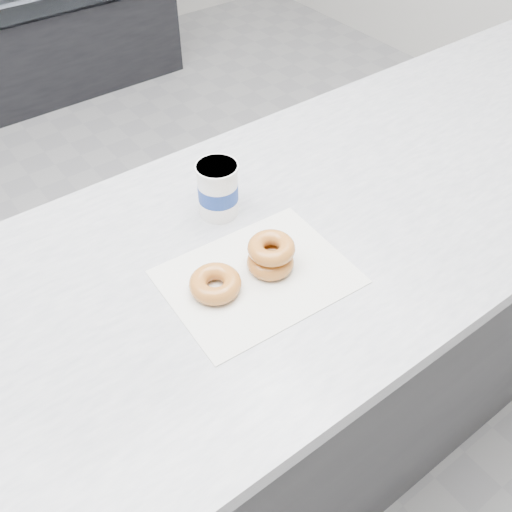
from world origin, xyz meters
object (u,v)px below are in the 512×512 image
(counter, at_px, (249,380))
(donut_stack, at_px, (271,255))
(coffee_cup, at_px, (218,189))
(donut_single, at_px, (215,284))

(counter, height_order, donut_stack, donut_stack)
(counter, height_order, coffee_cup, coffee_cup)
(donut_single, height_order, donut_stack, donut_stack)
(donut_stack, bearing_deg, coffee_cup, 85.88)
(coffee_cup, bearing_deg, donut_stack, -96.78)
(donut_single, bearing_deg, counter, 24.76)
(donut_stack, xyz_separation_m, coffee_cup, (0.01, 0.20, 0.03))
(counter, relative_size, coffee_cup, 25.87)
(counter, bearing_deg, coffee_cup, 79.50)
(counter, xyz_separation_m, donut_single, (-0.11, -0.05, 0.47))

